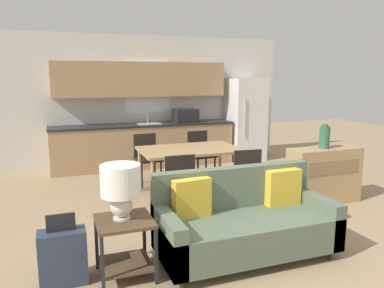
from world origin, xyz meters
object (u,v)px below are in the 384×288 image
at_px(couch, 243,223).
at_px(dining_chair_near_left, 177,181).
at_px(table_lamp, 121,185).
at_px(suitcase, 63,257).
at_px(dining_chair_near_right, 244,174).
at_px(refrigerator, 245,119).
at_px(side_table, 125,238).
at_px(vase, 325,137).
at_px(dining_chair_far_left, 147,156).
at_px(dining_table, 190,152).
at_px(dining_chair_far_right, 200,152).
at_px(credenza, 324,175).

relative_size(couch, dining_chair_near_left, 2.10).
xyz_separation_m(table_lamp, suitcase, (-0.54, 0.03, -0.62)).
relative_size(dining_chair_near_left, dining_chair_near_right, 1.00).
bearing_deg(couch, dining_chair_near_left, 104.14).
bearing_deg(refrigerator, suitcase, -134.51).
relative_size(refrigerator, side_table, 3.23).
bearing_deg(vase, dining_chair_near_right, 171.37).
bearing_deg(side_table, dining_chair_far_left, 72.66).
bearing_deg(suitcase, vase, 15.64).
bearing_deg(refrigerator, vase, -96.39).
xyz_separation_m(side_table, dining_chair_near_right, (1.92, 1.28, 0.12)).
height_order(dining_chair_far_left, dining_chair_near_right, same).
distance_m(dining_table, table_lamp, 2.57).
relative_size(side_table, table_lamp, 1.10).
xyz_separation_m(side_table, suitcase, (-0.55, 0.06, -0.12)).
distance_m(table_lamp, vase, 3.32).
xyz_separation_m(dining_chair_far_left, dining_chair_near_left, (0.00, -1.68, 0.00)).
distance_m(couch, dining_chair_far_right, 3.01).
height_order(refrigerator, credenza, refrigerator).
relative_size(couch, vase, 5.12).
relative_size(couch, table_lamp, 3.56).
xyz_separation_m(couch, vase, (1.89, 1.08, 0.64)).
xyz_separation_m(dining_table, suitcase, (-1.97, -2.08, -0.43)).
bearing_deg(dining_chair_far_left, dining_chair_near_right, -62.70).
relative_size(side_table, dining_chair_far_right, 0.65).
bearing_deg(side_table, vase, 19.26).
bearing_deg(credenza, dining_chair_near_right, 171.88).
bearing_deg(dining_chair_near_left, refrigerator, -130.99).
bearing_deg(dining_chair_far_right, credenza, -61.35).
bearing_deg(dining_chair_far_left, credenza, -42.98).
xyz_separation_m(vase, dining_chair_near_right, (-1.21, 0.18, -0.49)).
height_order(side_table, dining_chair_far_right, dining_chair_far_right).
bearing_deg(suitcase, dining_chair_far_right, 49.44).
height_order(dining_table, couch, couch).
distance_m(side_table, credenza, 3.35).
relative_size(vase, suitcase, 0.54).
bearing_deg(dining_chair_far_right, dining_chair_far_left, 174.10).
bearing_deg(dining_chair_near_left, dining_chair_near_right, -178.93).
distance_m(vase, dining_chair_far_right, 2.27).
bearing_deg(dining_chair_near_left, dining_chair_far_left, -89.46).
xyz_separation_m(credenza, suitcase, (-3.71, -1.04, -0.15)).
xyz_separation_m(dining_table, credenza, (1.74, -1.05, -0.27)).
height_order(dining_chair_near_left, dining_chair_near_right, same).
xyz_separation_m(couch, credenza, (1.92, 1.09, 0.06)).
bearing_deg(dining_chair_near_right, dining_chair_near_left, 5.08).
bearing_deg(couch, suitcase, 178.33).
height_order(vase, dining_chair_far_right, vase).
bearing_deg(suitcase, table_lamp, -3.55).
bearing_deg(dining_chair_near_right, couch, 66.40).
relative_size(vase, dining_chair_far_right, 0.41).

